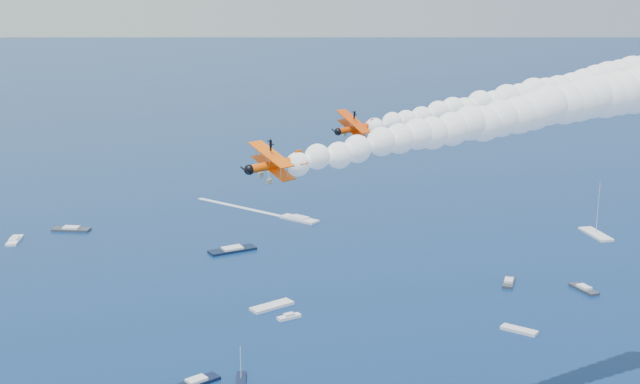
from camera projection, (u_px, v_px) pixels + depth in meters
name	position (u px, v px, depth m)	size (l,w,h in m)	color
biplane_lead	(356.00, 128.00, 116.89)	(6.32, 7.09, 4.27)	#DC3D04
biplane_trail	(275.00, 165.00, 92.57)	(7.00, 7.85, 4.73)	#FF5605
smoke_trail_lead	(534.00, 95.00, 130.86)	(62.95, 16.78, 11.49)	white
smoke_trail_trail	(501.00, 118.00, 107.10)	(62.72, 17.97, 11.49)	white
spectator_boats	(250.00, 287.00, 216.97)	(238.18, 172.02, 0.70)	#0E1233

